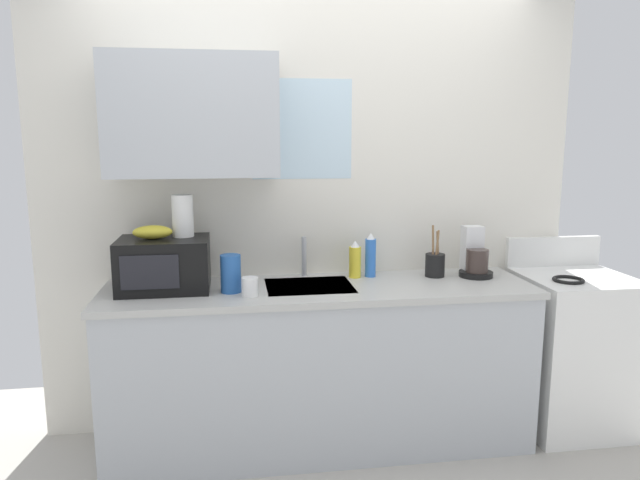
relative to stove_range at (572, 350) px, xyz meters
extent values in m
cube|color=silver|center=(-1.49, 0.35, 0.79)|extent=(3.06, 0.10, 2.50)
cube|color=#B2B7BC|center=(-2.13, 0.14, 1.33)|extent=(0.87, 0.32, 0.62)
cube|color=silver|center=(-1.54, 0.31, 1.27)|extent=(0.56, 0.02, 0.55)
cube|color=#B2B7BC|center=(-1.49, 0.00, -0.03)|extent=(2.26, 0.60, 0.86)
cube|color=#B7B7B2|center=(-1.49, 0.00, 0.42)|extent=(2.29, 0.63, 0.03)
cube|color=#9EA0A5|center=(-1.54, 0.02, 0.37)|extent=(0.46, 0.38, 0.14)
cylinder|color=#B2B5BA|center=(-1.54, 0.24, 0.56)|extent=(0.03, 0.03, 0.23)
cube|color=white|center=(0.00, 0.00, -0.01)|extent=(0.60, 0.60, 0.90)
torus|color=black|center=(-0.12, -0.10, 0.45)|extent=(0.17, 0.17, 0.02)
cube|color=white|center=(0.00, 0.28, 0.53)|extent=(0.60, 0.04, 0.18)
cube|color=black|center=(-2.30, 0.05, 0.58)|extent=(0.46, 0.34, 0.27)
cube|color=black|center=(-2.35, -0.13, 0.58)|extent=(0.28, 0.01, 0.17)
ellipsoid|color=gold|center=(-2.35, 0.05, 0.75)|extent=(0.20, 0.11, 0.07)
cylinder|color=white|center=(-2.20, 0.10, 0.82)|extent=(0.11, 0.11, 0.22)
cylinder|color=black|center=(-0.58, 0.08, 0.46)|extent=(0.19, 0.19, 0.03)
cylinder|color=#3F332D|center=(-0.58, 0.07, 0.54)|extent=(0.12, 0.12, 0.13)
cube|color=silver|center=(-0.58, 0.15, 0.59)|extent=(0.11, 0.09, 0.26)
cylinder|color=yellow|center=(-1.26, 0.16, 0.53)|extent=(0.07, 0.07, 0.18)
cone|color=white|center=(-1.26, 0.16, 0.63)|extent=(0.05, 0.05, 0.04)
cylinder|color=blue|center=(-1.17, 0.17, 0.55)|extent=(0.06, 0.06, 0.22)
cone|color=white|center=(-1.17, 0.17, 0.68)|extent=(0.05, 0.05, 0.04)
cylinder|color=#2659A5|center=(-1.96, -0.05, 0.54)|extent=(0.10, 0.10, 0.19)
cylinder|color=white|center=(-1.86, -0.14, 0.49)|extent=(0.08, 0.08, 0.09)
cylinder|color=black|center=(-0.81, 0.12, 0.51)|extent=(0.11, 0.11, 0.13)
cylinder|color=olive|center=(-0.82, 0.12, 0.61)|extent=(0.01, 0.04, 0.26)
cylinder|color=olive|center=(-0.79, 0.13, 0.59)|extent=(0.02, 0.03, 0.22)
cylinder|color=olive|center=(-0.81, 0.10, 0.60)|extent=(0.03, 0.02, 0.23)
camera|label=1|loc=(-1.94, -3.02, 1.24)|focal=33.13mm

